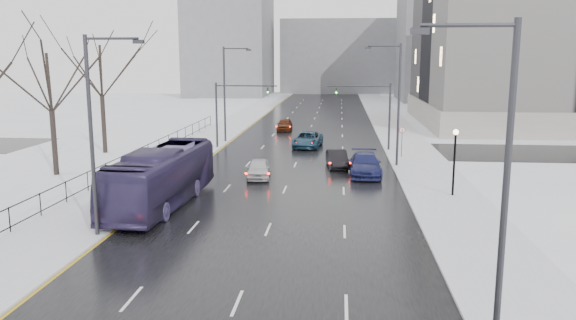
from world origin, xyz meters
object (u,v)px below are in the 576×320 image
(lamppost_r_mid, at_px, (455,153))
(bus, at_px, (162,177))
(tree_park_e, at_px, (106,154))
(sedan_right_cross, at_px, (308,140))
(sedan_center_far, at_px, (285,125))
(sedan_right_near, at_px, (337,159))
(tree_park_d, at_px, (57,176))
(streetlight_l_far, at_px, (227,89))
(streetlight_r_near, at_px, (498,176))
(no_uturn_sign, at_px, (402,133))
(sedan_right_far, at_px, (365,164))
(mast_signal_right, at_px, (378,108))
(mast_signal_left, at_px, (227,107))
(streetlight_l_near, at_px, (95,127))
(streetlight_r_mid, at_px, (396,99))
(sedan_center_near, at_px, (259,169))

(lamppost_r_mid, relative_size, bus, 0.34)
(tree_park_e, distance_m, sedan_right_cross, 19.46)
(tree_park_e, relative_size, sedan_center_far, 3.08)
(bus, bearing_deg, sedan_right_near, 53.38)
(tree_park_d, relative_size, sedan_right_near, 2.90)
(bus, bearing_deg, streetlight_l_far, 95.20)
(tree_park_e, height_order, sedan_center_far, tree_park_e)
(tree_park_d, relative_size, sedan_right_cross, 2.27)
(streetlight_r_near, xyz_separation_m, lamppost_r_mid, (2.83, 20.00, -2.67))
(no_uturn_sign, distance_m, sedan_right_far, 8.61)
(mast_signal_right, relative_size, mast_signal_left, 1.00)
(bus, bearing_deg, tree_park_e, 124.89)
(sedan_right_cross, distance_m, sedan_center_far, 13.15)
(sedan_right_near, bearing_deg, streetlight_l_near, -128.64)
(streetlight_r_mid, distance_m, lamppost_r_mid, 10.73)
(bus, distance_m, sedan_right_near, 16.64)
(sedan_center_near, bearing_deg, streetlight_l_near, -117.13)
(sedan_center_far, bearing_deg, bus, -97.23)
(sedan_center_near, xyz_separation_m, sedan_right_near, (5.80, 4.58, 0.00))
(streetlight_l_near, bearing_deg, streetlight_r_mid, 50.76)
(streetlight_r_near, height_order, sedan_center_near, streetlight_r_near)
(lamppost_r_mid, height_order, sedan_right_cross, lamppost_r_mid)
(streetlight_r_near, distance_m, streetlight_l_far, 45.06)
(no_uturn_sign, bearing_deg, streetlight_r_near, -91.74)
(streetlight_l_far, height_order, mast_signal_left, streetlight_l_far)
(tree_park_e, relative_size, no_uturn_sign, 5.00)
(tree_park_d, bearing_deg, no_uturn_sign, 20.32)
(mast_signal_left, distance_m, sedan_center_far, 15.00)
(sedan_right_far, bearing_deg, streetlight_l_far, 131.11)
(streetlight_r_mid, xyz_separation_m, mast_signal_right, (-0.84, 8.00, -1.51))
(sedan_right_cross, bearing_deg, lamppost_r_mid, -55.82)
(bus, bearing_deg, tree_park_d, 147.03)
(streetlight_l_near, xyz_separation_m, bus, (1.17, 6.28, -3.82))
(mast_signal_right, bearing_deg, streetlight_l_far, 165.52)
(tree_park_d, bearing_deg, mast_signal_left, 53.20)
(bus, distance_m, sedan_right_cross, 24.26)
(streetlight_r_mid, height_order, mast_signal_left, streetlight_r_mid)
(mast_signal_left, bearing_deg, lamppost_r_mid, -44.48)
(sedan_right_far, bearing_deg, sedan_center_far, 108.51)
(bus, distance_m, sedan_center_far, 35.94)
(mast_signal_left, distance_m, sedan_center_near, 14.73)
(mast_signal_right, height_order, sedan_right_near, mast_signal_right)
(streetlight_r_near, distance_m, streetlight_r_mid, 30.00)
(streetlight_r_mid, xyz_separation_m, sedan_right_far, (-2.51, -3.72, -4.74))
(bus, xyz_separation_m, sedan_center_near, (4.70, 8.29, -1.05))
(streetlight_r_near, xyz_separation_m, streetlight_l_near, (-16.33, 10.00, 0.00))
(tree_park_d, xyz_separation_m, sedan_right_near, (21.30, 5.14, 0.75))
(sedan_right_near, bearing_deg, streetlight_l_far, 124.94)
(sedan_right_near, bearing_deg, bus, -136.49)
(sedan_right_far, bearing_deg, mast_signal_right, 81.68)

